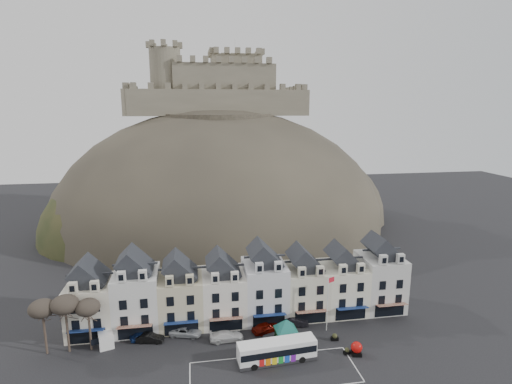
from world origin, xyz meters
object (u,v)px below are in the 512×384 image
car_navy (143,335)px  car_black (150,338)px  red_buoy (357,348)px  white_van (105,336)px  car_silver (186,331)px  car_maroon (266,327)px  flagpole (328,300)px  bus (277,350)px  bus_shelter (286,325)px  car_charcoal (294,322)px  car_white (227,336)px

car_navy → car_black: car_black is taller
red_buoy → white_van: white_van is taller
car_silver → car_maroon: bearing=-79.3°
car_maroon → flagpole: bearing=-115.3°
bus → car_silver: size_ratio=2.26×
bus_shelter → car_charcoal: (2.52, 4.84, -2.42)m
flagpole → bus_shelter: bearing=-159.1°
car_black → car_white: 11.37m
car_navy → car_maroon: 18.75m
car_black → bus_shelter: bearing=-89.9°
red_buoy → flagpole: (-1.96, 6.79, 4.14)m
white_van → car_charcoal: 28.88m
bus → car_silver: bus is taller
bus → car_charcoal: bus is taller
car_black → car_silver: size_ratio=0.83×
flagpole → car_maroon: (-9.55, 1.06, -4.38)m
car_charcoal → flagpole: bearing=-105.5°
bus_shelter → flagpole: flagpole is taller
car_silver → car_charcoal: 17.12m
bus → car_silver: bearing=141.1°
car_black → car_white: bearing=-86.1°
car_navy → car_white: size_ratio=0.75×
red_buoy → car_charcoal: bearing=127.2°
car_silver → car_black: bearing=116.3°
bus_shelter → car_maroon: 5.06m
flagpole → car_white: flagpole is taller
white_van → car_silver: bearing=-17.1°
flagpole → car_navy: size_ratio=2.39×
car_charcoal → bus: bearing=158.9°
flagpole → car_silver: flagpole is taller
car_silver → car_charcoal: (17.12, -0.07, 0.05)m
bus_shelter → car_maroon: (-2.28, 3.83, -2.40)m
flagpole → car_navy: bearing=175.7°
white_van → car_black: size_ratio=1.23×
bus → car_maroon: (-0.12, 7.44, -0.93)m
car_silver → car_maroon: size_ratio=1.09×
car_silver → car_maroon: car_maroon is taller
car_navy → car_white: 12.71m
flagpole → car_charcoal: bearing=156.6°
car_white → car_charcoal: size_ratio=1.12×
car_navy → car_white: car_white is taller
red_buoy → flagpole: size_ratio=0.22×
bus_shelter → car_charcoal: bearing=60.1°
car_navy → car_charcoal: bearing=-112.7°
white_van → bus: bearing=-36.4°
red_buoy → car_maroon: bearing=145.7°
bus_shelter → bus: bearing=-123.3°
flagpole → car_maroon: bearing=173.7°
car_silver → car_white: size_ratio=0.97×
car_navy → car_silver: 6.40m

